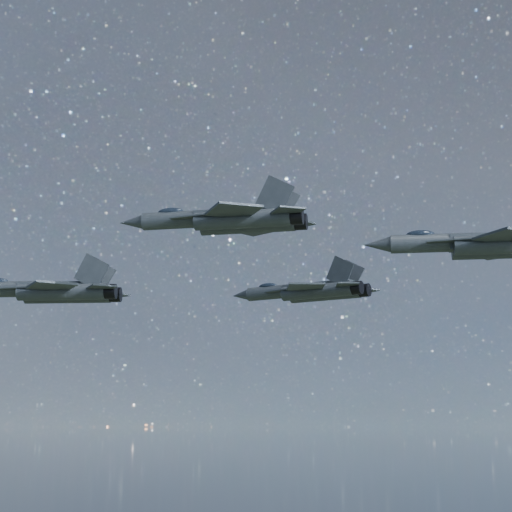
# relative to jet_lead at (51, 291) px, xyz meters

# --- Properties ---
(jet_lead) EXTENTS (17.43, 12.37, 4.43)m
(jet_lead) POSITION_rel_jet_lead_xyz_m (0.00, 0.00, 0.00)
(jet_lead) COLOR #2C3337
(jet_left) EXTENTS (16.73, 10.97, 4.31)m
(jet_left) POSITION_rel_jet_lead_xyz_m (24.15, 12.79, 1.58)
(jet_left) COLOR #2C3337
(jet_right) EXTENTS (16.24, 11.38, 4.09)m
(jet_right) POSITION_rel_jet_lead_xyz_m (19.02, -12.08, 3.54)
(jet_right) COLOR #2C3337
(jet_slot) EXTENTS (18.04, 12.83, 4.59)m
(jet_slot) POSITION_rel_jet_lead_xyz_m (40.17, -5.13, 2.50)
(jet_slot) COLOR #2C3337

